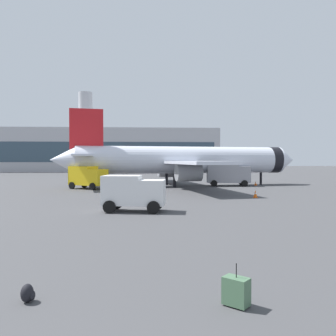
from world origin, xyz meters
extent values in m
cylinder|color=silver|center=(5.74, 46.77, 3.70)|extent=(30.20, 8.94, 3.80)
cone|color=silver|center=(21.70, 49.58, 3.70)|extent=(2.99, 3.97, 3.61)
cone|color=silver|center=(-10.60, 43.89, 3.70)|extent=(3.74, 3.92, 3.42)
cylinder|color=black|center=(19.53, 49.19, 3.70)|extent=(2.05, 4.06, 3.88)
cube|color=silver|center=(3.37, 54.47, 3.40)|extent=(7.50, 16.59, 0.36)
cube|color=silver|center=(6.15, 38.71, 3.40)|extent=(7.50, 16.59, 0.36)
cylinder|color=gray|center=(3.81, 52.01, 2.10)|extent=(3.53, 2.72, 2.20)
cylinder|color=gray|center=(5.71, 41.18, 2.10)|extent=(3.53, 2.72, 2.20)
cube|color=red|center=(-7.55, 44.43, 7.30)|extent=(4.40, 1.12, 6.40)
cube|color=silver|center=(-8.60, 47.49, 4.30)|extent=(3.60, 6.36, 0.24)
cube|color=silver|center=(-7.49, 41.19, 4.30)|extent=(3.60, 6.36, 0.24)
cylinder|color=black|center=(17.56, 48.85, 0.90)|extent=(0.36, 0.36, 1.80)
cylinder|color=black|center=(3.36, 48.78, 0.90)|extent=(0.44, 0.44, 1.80)
cylinder|color=black|center=(4.19, 44.06, 0.90)|extent=(0.44, 0.44, 1.80)
cube|color=yellow|center=(-5.70, 41.58, 1.52)|extent=(2.59, 2.76, 2.04)
cube|color=#1E232D|center=(-5.10, 41.21, 2.00)|extent=(1.11, 1.72, 0.84)
cube|color=yellow|center=(-7.74, 42.85, 1.70)|extent=(3.81, 3.52, 2.40)
cylinder|color=black|center=(-4.99, 42.50, 0.45)|extent=(0.88, 0.66, 0.90)
cylinder|color=black|center=(-6.21, 40.54, 0.45)|extent=(0.88, 0.66, 0.90)
cylinder|color=black|center=(-7.85, 44.27, 0.45)|extent=(0.88, 0.66, 0.90)
cylinder|color=black|center=(-9.06, 42.32, 0.45)|extent=(0.88, 0.66, 0.90)
cube|color=gray|center=(14.16, 46.10, 1.64)|extent=(1.95, 2.58, 2.29)
cube|color=#1E232D|center=(14.87, 46.02, 2.18)|extent=(0.33, 2.15, 0.95)
cube|color=gray|center=(11.18, 46.45, 1.85)|extent=(4.57, 2.89, 2.70)
cylinder|color=black|center=(14.25, 47.35, 0.45)|extent=(0.92, 0.32, 0.90)
cylinder|color=black|center=(13.96, 44.87, 0.45)|extent=(0.92, 0.32, 0.90)
cylinder|color=black|center=(10.08, 47.84, 0.45)|extent=(0.92, 0.32, 0.90)
cylinder|color=black|center=(9.79, 45.36, 0.45)|extent=(0.92, 0.32, 0.90)
cube|color=white|center=(0.80, 22.21, 1.39)|extent=(2.03, 2.24, 1.78)
cube|color=#1E232D|center=(1.54, 22.10, 1.81)|extent=(0.34, 1.79, 0.74)
cube|color=white|center=(-1.37, 22.53, 1.55)|extent=(2.90, 2.36, 2.10)
cylinder|color=black|center=(1.17, 23.22, 0.45)|extent=(0.92, 0.35, 0.90)
cylinder|color=black|center=(0.87, 21.14, 0.45)|extent=(0.92, 0.35, 0.90)
cylinder|color=black|center=(-1.87, 23.67, 0.45)|extent=(0.92, 0.35, 0.90)
cylinder|color=black|center=(-2.18, 21.59, 0.45)|extent=(0.92, 0.35, 0.90)
cube|color=#F2590C|center=(11.10, 31.00, 0.02)|extent=(0.44, 0.44, 0.04)
cone|color=#F2590C|center=(11.10, 31.00, 0.39)|extent=(0.36, 0.36, 0.69)
cylinder|color=white|center=(11.10, 31.00, 0.42)|extent=(0.23, 0.23, 0.10)
cube|color=#F2590C|center=(16.29, 47.33, 0.02)|extent=(0.44, 0.44, 0.04)
cone|color=#F2590C|center=(16.29, 47.33, 0.32)|extent=(0.36, 0.36, 0.57)
cylinder|color=white|center=(16.29, 47.33, 0.35)|extent=(0.23, 0.23, 0.10)
cube|color=#F2590C|center=(14.49, 56.45, 0.02)|extent=(0.44, 0.44, 0.04)
cone|color=#F2590C|center=(14.49, 56.45, 0.38)|extent=(0.36, 0.36, 0.69)
cylinder|color=white|center=(14.49, 56.45, 0.42)|extent=(0.23, 0.23, 0.10)
cube|color=#476B4C|center=(2.66, 5.82, 0.39)|extent=(0.74, 0.73, 0.70)
cylinder|color=black|center=(2.66, 5.82, 0.92)|extent=(0.02, 0.02, 0.36)
cylinder|color=black|center=(2.50, 5.97, 0.04)|extent=(0.08, 0.08, 0.08)
cylinder|color=black|center=(2.83, 5.67, 0.04)|extent=(0.08, 0.08, 0.08)
ellipsoid|color=black|center=(-2.74, 6.41, 0.24)|extent=(0.32, 0.40, 0.48)
ellipsoid|color=black|center=(-2.60, 6.41, 0.17)|extent=(0.12, 0.28, 0.24)
cube|color=#B2B2B7|center=(-14.16, 112.39, 6.72)|extent=(74.12, 18.46, 13.44)
cube|color=#334756|center=(-14.16, 103.11, 6.05)|extent=(70.42, 0.10, 6.05)
cylinder|color=#B2B2B7|center=(-19.19, 112.39, 19.44)|extent=(4.40, 4.40, 12.00)
camera|label=1|loc=(0.38, -2.92, 3.74)|focal=37.62mm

